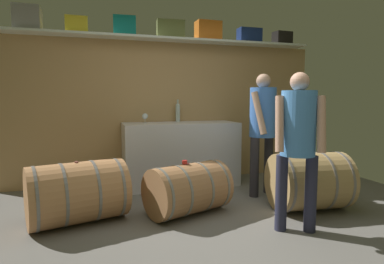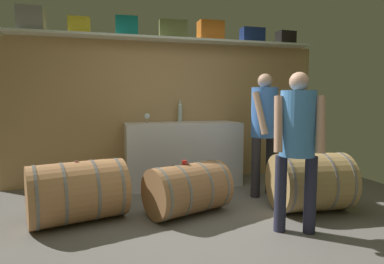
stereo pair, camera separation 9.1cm
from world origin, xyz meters
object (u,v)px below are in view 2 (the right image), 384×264
(toolcase_olive, at_px, (173,30))
(wine_glass, at_px, (147,116))
(toolcase_navy, at_px, (252,36))
(tasting_cup, at_px, (184,162))
(work_cabinet, at_px, (183,154))
(winemaker_pouring, at_px, (297,136))
(toolcase_grey, at_px, (31,20))
(wine_barrel_far, at_px, (310,182))
(wine_barrel_near, at_px, (188,189))
(toolcase_yellow, at_px, (79,26))
(toolcase_black, at_px, (286,38))
(wine_barrel_flank, at_px, (78,192))
(toolcase_orange, at_px, (211,31))
(visitor_tasting, at_px, (265,122))
(toolcase_teal, at_px, (127,27))
(wine_bottle_clear, at_px, (180,112))

(toolcase_olive, bearing_deg, wine_glass, -157.89)
(toolcase_navy, distance_m, tasting_cup, 2.66)
(work_cabinet, bearing_deg, winemaker_pouring, -72.07)
(toolcase_grey, relative_size, wine_barrel_far, 0.37)
(wine_glass, distance_m, wine_barrel_near, 1.51)
(toolcase_yellow, xyz_separation_m, wine_barrel_far, (2.55, -1.69, -1.94))
(toolcase_navy, bearing_deg, toolcase_black, 0.89)
(wine_barrel_near, relative_size, wine_barrel_flank, 0.94)
(toolcase_orange, relative_size, wine_glass, 2.67)
(toolcase_orange, height_order, work_cabinet, toolcase_orange)
(wine_barrel_flank, bearing_deg, visitor_tasting, -6.94)
(toolcase_grey, height_order, work_cabinet, toolcase_grey)
(toolcase_navy, height_order, winemaker_pouring, toolcase_navy)
(toolcase_orange, xyz_separation_m, toolcase_navy, (0.70, 0.00, -0.03))
(toolcase_teal, xyz_separation_m, wine_barrel_near, (0.53, -1.42, -2.02))
(toolcase_teal, height_order, visitor_tasting, toolcase_teal)
(wine_bottle_clear, bearing_deg, toolcase_black, -0.35)
(winemaker_pouring, bearing_deg, toolcase_yellow, -22.62)
(toolcase_teal, relative_size, toolcase_black, 1.08)
(toolcase_teal, relative_size, work_cabinet, 0.19)
(wine_barrel_near, height_order, visitor_tasting, visitor_tasting)
(toolcase_navy, relative_size, wine_bottle_clear, 1.08)
(toolcase_grey, height_order, toolcase_black, toolcase_grey)
(toolcase_yellow, height_order, wine_barrel_flank, toolcase_yellow)
(toolcase_grey, xyz_separation_m, wine_barrel_far, (3.15, -1.69, -1.99))
(wine_glass, height_order, visitor_tasting, visitor_tasting)
(work_cabinet, distance_m, winemaker_pouring, 2.10)
(work_cabinet, bearing_deg, toolcase_orange, 24.65)
(toolcase_yellow, distance_m, wine_barrel_near, 2.71)
(wine_barrel_far, bearing_deg, wine_bottle_clear, 129.46)
(wine_barrel_near, bearing_deg, winemaker_pouring, -61.22)
(work_cabinet, xyz_separation_m, winemaker_pouring, (0.63, -1.95, 0.47))
(toolcase_black, distance_m, wine_bottle_clear, 2.15)
(toolcase_grey, distance_m, toolcase_navy, 3.21)
(wine_bottle_clear, xyz_separation_m, visitor_tasting, (0.89, -1.03, -0.09))
(wine_barrel_far, xyz_separation_m, wine_barrel_flank, (-2.54, 0.34, -0.01))
(tasting_cup, bearing_deg, toolcase_black, 34.41)
(toolcase_orange, distance_m, wine_barrel_near, 2.58)
(work_cabinet, xyz_separation_m, wine_barrel_far, (1.15, -1.46, -0.13))
(toolcase_teal, distance_m, work_cabinet, 2.00)
(work_cabinet, relative_size, wine_glass, 11.77)
(toolcase_orange, distance_m, visitor_tasting, 1.72)
(toolcase_teal, xyz_separation_m, toolcase_black, (2.56, 0.00, -0.03))
(toolcase_teal, height_order, tasting_cup, toolcase_teal)
(toolcase_yellow, bearing_deg, toolcase_olive, -1.58)
(toolcase_black, bearing_deg, visitor_tasting, -134.28)
(toolcase_yellow, xyz_separation_m, wine_bottle_clear, (1.42, 0.01, -1.19))
(wine_barrel_flank, bearing_deg, toolcase_olive, 30.92)
(toolcase_grey, distance_m, toolcase_olive, 1.92)
(toolcase_black, xyz_separation_m, wine_glass, (-2.31, -0.13, -1.25))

